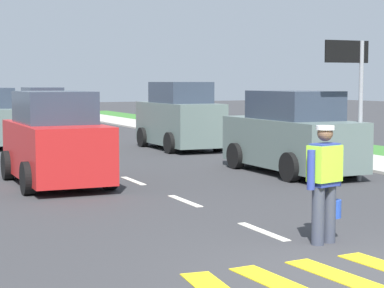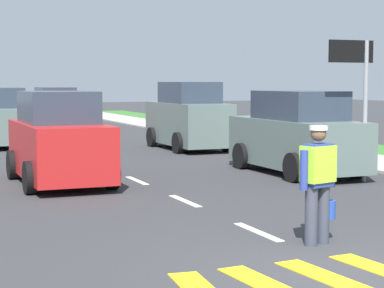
% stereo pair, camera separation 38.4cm
% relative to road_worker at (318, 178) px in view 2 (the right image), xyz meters
% --- Properties ---
extents(ground_plane, '(96.00, 96.00, 0.00)m').
position_rel_road_worker_xyz_m(ground_plane, '(-0.42, 19.31, -0.93)').
color(ground_plane, '#333335').
extents(sidewalk_right, '(2.40, 72.00, 0.14)m').
position_rel_road_worker_xyz_m(sidewalk_right, '(6.78, 8.31, -0.93)').
color(sidewalk_right, '#B2ADA3').
rests_on(sidewalk_right, ground).
extents(crosswalk_stripes, '(4.49, 1.93, 0.01)m').
position_rel_road_worker_xyz_m(crosswalk_stripes, '(-0.42, -1.64, -0.92)').
color(crosswalk_stripes, yellow).
rests_on(crosswalk_stripes, ground).
extents(lane_center_line, '(0.14, 46.40, 0.01)m').
position_rel_road_worker_xyz_m(lane_center_line, '(-0.42, 23.51, -0.93)').
color(lane_center_line, silver).
rests_on(lane_center_line, ground).
extents(road_worker, '(0.72, 0.50, 1.67)m').
position_rel_road_worker_xyz_m(road_worker, '(0.00, 0.00, 0.00)').
color(road_worker, '#383D4C').
rests_on(road_worker, ground).
extents(lane_direction_sign, '(1.16, 0.11, 3.20)m').
position_rel_road_worker_xyz_m(lane_direction_sign, '(4.11, 4.93, 1.48)').
color(lane_direction_sign, gray).
rests_on(lane_direction_sign, ground).
extents(car_parked_curbside, '(1.91, 4.33, 2.05)m').
position_rel_road_worker_xyz_m(car_parked_curbside, '(3.65, 6.74, 0.02)').
color(car_parked_curbside, slate).
rests_on(car_parked_curbside, ground).
extents(car_oncoming_second, '(1.94, 4.25, 2.06)m').
position_rel_road_worker_xyz_m(car_oncoming_second, '(-2.20, 17.20, 0.03)').
color(car_oncoming_second, slate).
rests_on(car_oncoming_second, ground).
extents(car_parked_far, '(1.91, 4.10, 2.27)m').
position_rel_road_worker_xyz_m(car_parked_far, '(3.54, 13.64, 0.12)').
color(car_parked_far, slate).
rests_on(car_parked_far, ground).
extents(car_oncoming_lead, '(1.93, 3.90, 2.07)m').
position_rel_road_worker_xyz_m(car_oncoming_lead, '(-2.16, 7.20, 0.03)').
color(car_oncoming_lead, red).
rests_on(car_oncoming_lead, ground).
extents(car_outgoing_far, '(1.99, 4.20, 2.01)m').
position_rel_road_worker_xyz_m(car_outgoing_far, '(1.19, 24.46, 0.00)').
color(car_outgoing_far, red).
rests_on(car_outgoing_far, ground).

